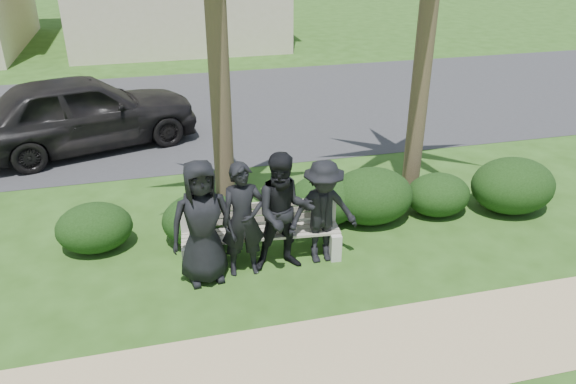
% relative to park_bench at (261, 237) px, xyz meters
% --- Properties ---
extents(ground, '(160.00, 160.00, 0.00)m').
position_rel_park_bench_xyz_m(ground, '(0.97, -0.61, -0.37)').
color(ground, '#284B15').
rests_on(ground, ground).
extents(footpath, '(30.00, 1.60, 0.01)m').
position_rel_park_bench_xyz_m(footpath, '(0.97, -2.41, -0.37)').
color(footpath, tan).
rests_on(footpath, ground).
extents(asphalt_street, '(160.00, 8.00, 0.01)m').
position_rel_park_bench_xyz_m(asphalt_street, '(0.97, 7.39, -0.37)').
color(asphalt_street, '#2D2D30').
rests_on(asphalt_street, ground).
extents(park_bench, '(2.40, 0.74, 0.82)m').
position_rel_park_bench_xyz_m(park_bench, '(0.00, 0.00, 0.00)').
color(park_bench, gray).
rests_on(park_bench, ground).
extents(man_a, '(0.96, 0.68, 1.83)m').
position_rel_park_bench_xyz_m(man_a, '(-0.88, -0.33, 0.54)').
color(man_a, black).
rests_on(man_a, ground).
extents(man_b, '(0.63, 0.42, 1.72)m').
position_rel_park_bench_xyz_m(man_b, '(-0.30, -0.30, 0.49)').
color(man_b, black).
rests_on(man_b, ground).
extents(man_c, '(0.92, 0.74, 1.82)m').
position_rel_park_bench_xyz_m(man_c, '(0.29, -0.32, 0.54)').
color(man_c, black).
rests_on(man_c, ground).
extents(man_d, '(1.06, 0.63, 1.63)m').
position_rel_park_bench_xyz_m(man_d, '(0.88, -0.27, 0.44)').
color(man_d, black).
rests_on(man_d, ground).
extents(hedge_a, '(1.17, 0.97, 0.76)m').
position_rel_park_bench_xyz_m(hedge_a, '(-2.45, 0.92, 0.01)').
color(hedge_a, black).
rests_on(hedge_a, ground).
extents(hedge_b, '(1.25, 1.03, 0.82)m').
position_rel_park_bench_xyz_m(hedge_b, '(-0.81, 0.73, 0.04)').
color(hedge_b, black).
rests_on(hedge_b, ground).
extents(hedge_c, '(1.29, 1.06, 0.84)m').
position_rel_park_bench_xyz_m(hedge_c, '(1.28, 0.89, 0.05)').
color(hedge_c, black).
rests_on(hedge_c, ground).
extents(hedge_d, '(1.44, 1.19, 0.94)m').
position_rel_park_bench_xyz_m(hedge_d, '(2.06, 0.75, 0.10)').
color(hedge_d, black).
rests_on(hedge_d, ground).
extents(hedge_e, '(1.13, 0.93, 0.74)m').
position_rel_park_bench_xyz_m(hedge_e, '(3.28, 0.69, -0.00)').
color(hedge_e, black).
rests_on(hedge_e, ground).
extents(hedge_f, '(1.48, 1.23, 0.97)m').
position_rel_park_bench_xyz_m(hedge_f, '(4.61, 0.50, 0.11)').
color(hedge_f, black).
rests_on(hedge_f, ground).
extents(car_a, '(5.23, 3.27, 1.66)m').
position_rel_park_bench_xyz_m(car_a, '(-2.87, 5.39, 0.46)').
color(car_a, black).
rests_on(car_a, ground).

